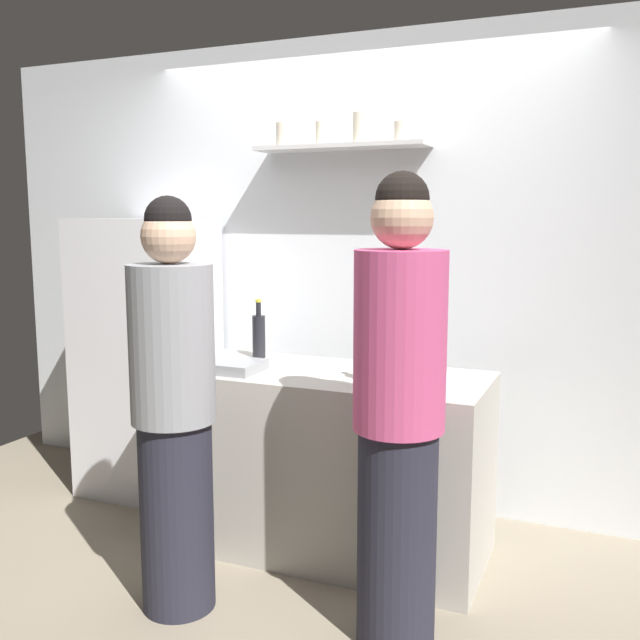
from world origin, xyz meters
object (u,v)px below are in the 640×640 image
person_grey_hoodie (174,410)px  refrigerator (148,356)px  utensil_holder (400,362)px  wine_bottle_amber_glass (374,360)px  wine_bottle_dark_glass (259,335)px  water_bottle_plastic (428,349)px  person_pink_top (399,415)px  baking_pan (226,366)px

person_grey_hoodie → refrigerator: bearing=86.8°
utensil_holder → wine_bottle_amber_glass: 0.23m
utensil_holder → person_grey_hoodie: person_grey_hoodie is taller
utensil_holder → person_grey_hoodie: bearing=-129.4°
wine_bottle_dark_glass → refrigerator: bearing=170.4°
water_bottle_plastic → person_grey_hoodie: bearing=-131.2°
water_bottle_plastic → person_pink_top: person_pink_top is taller
refrigerator → wine_bottle_dark_glass: (0.82, -0.14, 0.20)m
utensil_holder → wine_bottle_amber_glass: size_ratio=0.80×
utensil_holder → refrigerator: bearing=172.3°
utensil_holder → wine_bottle_dark_glass: (-0.79, 0.08, 0.07)m
refrigerator → person_pink_top: person_pink_top is taller
wine_bottle_dark_glass → wine_bottle_amber_glass: bearing=-22.3°
refrigerator → person_pink_top: 2.05m
person_pink_top → water_bottle_plastic: bearing=-130.0°
refrigerator → person_pink_top: size_ratio=0.90×
refrigerator → utensil_holder: size_ratio=7.36×
utensil_holder → water_bottle_plastic: bearing=34.2°
refrigerator → baking_pan: refrigerator is taller
wine_bottle_dark_glass → person_grey_hoodie: bearing=-83.8°
baking_pan → person_pink_top: (1.00, -0.45, -0.02)m
utensil_holder → wine_bottle_dark_glass: size_ratio=0.71×
wine_bottle_amber_glass → person_grey_hoodie: (-0.64, -0.62, -0.14)m
baking_pan → wine_bottle_amber_glass: bearing=3.9°
wine_bottle_dark_glass → person_grey_hoodie: person_grey_hoodie is taller
wine_bottle_amber_glass → refrigerator: bearing=164.2°
water_bottle_plastic → person_grey_hoodie: 1.24m
baking_pan → wine_bottle_amber_glass: (0.73, 0.05, 0.08)m
wine_bottle_dark_glass → person_pink_top: (1.00, -0.80, -0.11)m
refrigerator → person_pink_top: bearing=-27.2°
refrigerator → wine_bottle_amber_glass: (1.55, -0.44, 0.18)m
refrigerator → person_grey_hoodie: 1.41m
baking_pan → person_grey_hoodie: bearing=-80.8°
baking_pan → utensil_holder: (0.79, 0.27, 0.03)m
utensil_holder → person_pink_top: person_pink_top is taller
person_grey_hoodie → wine_bottle_dark_glass: bearing=52.3°
baking_pan → person_grey_hoodie: 0.59m
wine_bottle_dark_glass → wine_bottle_amber_glass: (0.74, -0.30, -0.02)m
wine_bottle_amber_glass → baking_pan: bearing=-176.1°
baking_pan → utensil_holder: utensil_holder is taller
wine_bottle_dark_glass → baking_pan: bearing=-88.7°
wine_bottle_dark_glass → person_grey_hoodie: 0.95m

